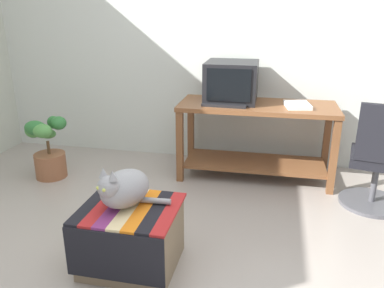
{
  "coord_description": "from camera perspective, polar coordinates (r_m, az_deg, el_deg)",
  "views": [
    {
      "loc": [
        0.64,
        -1.94,
        1.55
      ],
      "look_at": [
        0.03,
        0.85,
        0.55
      ],
      "focal_mm": 36.41,
      "sensor_mm": 36.0,
      "label": 1
    }
  ],
  "objects": [
    {
      "name": "back_wall",
      "position": [
        4.04,
        3.4,
        15.75
      ],
      "size": [
        8.0,
        0.1,
        2.6
      ],
      "primitive_type": "cube",
      "color": "silver",
      "rests_on": "ground_plane"
    },
    {
      "name": "ottoman_with_blanket",
      "position": [
        2.52,
        -8.95,
        -13.24
      ],
      "size": [
        0.59,
        0.54,
        0.41
      ],
      "color": "#7A664C",
      "rests_on": "ground_plane"
    },
    {
      "name": "desk",
      "position": [
        3.7,
        9.38,
        2.34
      ],
      "size": [
        1.44,
        0.61,
        0.72
      ],
      "rotation": [
        0.0,
        0.0,
        0.01
      ],
      "color": "brown",
      "rests_on": "ground_plane"
    },
    {
      "name": "office_chair",
      "position": [
        3.41,
        25.61,
        -2.6
      ],
      "size": [
        0.52,
        0.52,
        0.89
      ],
      "rotation": [
        0.0,
        0.0,
        2.95
      ],
      "color": "#4C4C51",
      "rests_on": "ground_plane"
    },
    {
      "name": "keyboard",
      "position": [
        3.53,
        4.81,
        5.77
      ],
      "size": [
        0.4,
        0.16,
        0.02
      ],
      "primitive_type": "cube",
      "rotation": [
        0.0,
        0.0,
        -0.03
      ],
      "color": "black",
      "rests_on": "desk"
    },
    {
      "name": "pen",
      "position": [
        3.72,
        16.07,
        5.65
      ],
      "size": [
        0.05,
        0.14,
        0.01
      ],
      "primitive_type": "cylinder",
      "rotation": [
        0.0,
        1.57,
        1.26
      ],
      "color": "#2351B2",
      "rests_on": "desk"
    },
    {
      "name": "tv_monitor",
      "position": [
        3.7,
        5.8,
        9.03
      ],
      "size": [
        0.48,
        0.5,
        0.37
      ],
      "rotation": [
        0.0,
        0.0,
        0.01
      ],
      "color": "black",
      "rests_on": "desk"
    },
    {
      "name": "ground_plane",
      "position": [
        2.56,
        -4.89,
        -18.01
      ],
      "size": [
        14.0,
        14.0,
        0.0
      ],
      "primitive_type": "plane",
      "color": "#9E9389"
    },
    {
      "name": "book",
      "position": [
        3.6,
        15.18,
        5.53
      ],
      "size": [
        0.25,
        0.3,
        0.04
      ],
      "primitive_type": "cube",
      "rotation": [
        0.0,
        0.0,
        0.17
      ],
      "color": "white",
      "rests_on": "desk"
    },
    {
      "name": "potted_plant",
      "position": [
        3.93,
        -20.38,
        -0.78
      ],
      "size": [
        0.42,
        0.34,
        0.6
      ],
      "color": "brown",
      "rests_on": "ground_plane"
    },
    {
      "name": "cat",
      "position": [
        2.39,
        -10.01,
        -6.4
      ],
      "size": [
        0.45,
        0.41,
        0.28
      ],
      "rotation": [
        0.0,
        0.0,
        -0.38
      ],
      "color": "gray",
      "rests_on": "ottoman_with_blanket"
    }
  ]
}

